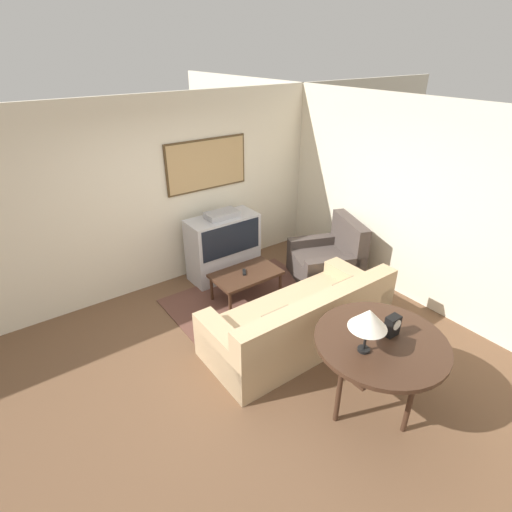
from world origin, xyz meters
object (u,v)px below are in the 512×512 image
Objects in this scene: armchair at (328,261)px; coffee_table at (246,276)px; couch at (301,322)px; mantel_clock at (392,326)px; table_lamp at (369,319)px; console_table at (381,346)px; tv at (223,246)px.

armchair is 1.25× the size of coffee_table.
couch reaches higher than coffee_table.
table_lamp is at bearing 179.82° from mantel_clock.
console_table is 0.48m from table_lamp.
tv is at bearing 82.45° from table_lamp.
console_table is (-0.07, -2.31, 0.38)m from coffee_table.
armchair reaches higher than couch.
armchair is at bearing 55.35° from console_table.
mantel_clock reaches higher than armchair.
couch is 1.61m from armchair.
couch is 1.47m from table_lamp.
table_lamp reaches higher than tv.
coffee_table is 2.37m from mantel_clock.
tv is at bearing 89.59° from mantel_clock.
mantel_clock reaches higher than couch.
couch is 1.24m from console_table.
armchair is at bearing -146.57° from couch.
console_table is 6.03× the size of mantel_clock.
coffee_table is at bearing 91.60° from mantel_clock.
couch is (-0.10, -1.90, -0.22)m from tv.
table_lamp reaches higher than mantel_clock.
mantel_clock is at bearing -10.50° from armchair.
armchair is at bearing 57.94° from mantel_clock.
table_lamp is at bearing -17.60° from armchair.
console_table is at bearing -13.08° from armchair.
tv is at bearing 83.30° from coffee_table.
table_lamp is at bearing 178.94° from console_table.
tv reaches higher than mantel_clock.
tv is 0.90× the size of armchair.
tv is 2.42× the size of table_lamp.
console_table is at bearing -1.06° from table_lamp.
table_lamp reaches higher than coffee_table.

